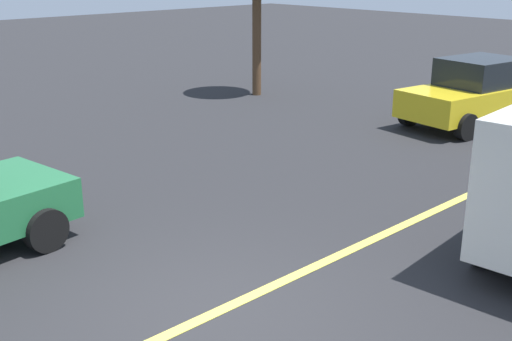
% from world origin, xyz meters
% --- Properties ---
extents(ground_plane, '(80.00, 80.00, 0.00)m').
position_xyz_m(ground_plane, '(0.00, 0.00, 0.00)').
color(ground_plane, '#262628').
extents(lane_marking_centre, '(28.00, 0.16, 0.01)m').
position_xyz_m(lane_marking_centre, '(3.00, 0.00, 0.01)').
color(lane_marking_centre, '#E0D14C').
extents(car_yellow_approaching, '(4.14, 2.36, 1.67)m').
position_xyz_m(car_yellow_approaching, '(10.63, 2.59, 0.83)').
color(car_yellow_approaching, gold).
rests_on(car_yellow_approaching, ground_plane).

